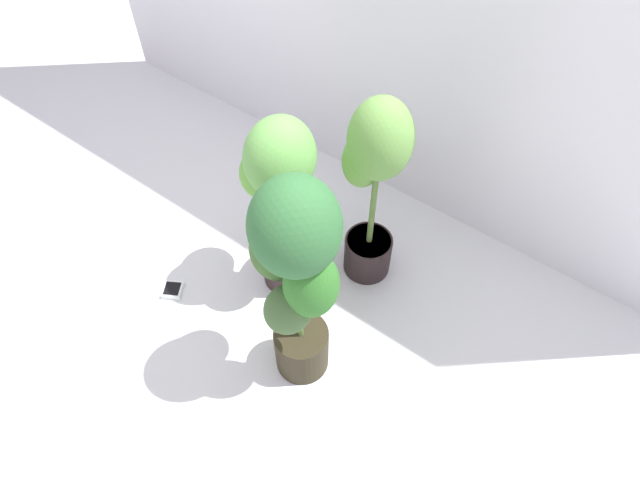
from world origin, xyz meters
TOP-DOWN VIEW (x-y plane):
  - ground_plane at (0.00, 0.00)m, footprint 8.00×8.00m
  - potted_plant_back_right at (0.27, 0.39)m, footprint 0.30×0.25m
  - potted_plant_center at (0.04, 0.14)m, footprint 0.43×0.32m
  - potted_plant_front_right at (0.33, -0.14)m, footprint 0.38×0.38m
  - hygrometer_box at (-0.30, -0.21)m, footprint 0.11×0.11m

SIDE VIEW (x-z plane):
  - ground_plane at x=0.00m, z-range 0.00..0.00m
  - hygrometer_box at x=-0.30m, z-range 0.00..0.03m
  - potted_plant_center at x=0.04m, z-range 0.09..0.94m
  - potted_plant_back_right at x=0.27m, z-range 0.09..0.99m
  - potted_plant_front_right at x=0.33m, z-range 0.12..1.11m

